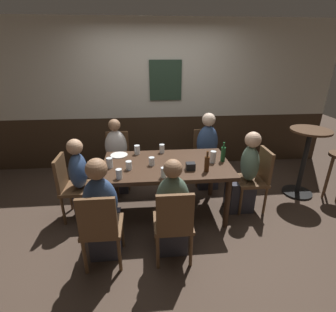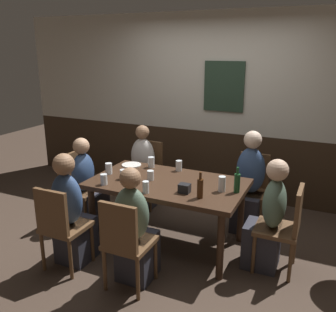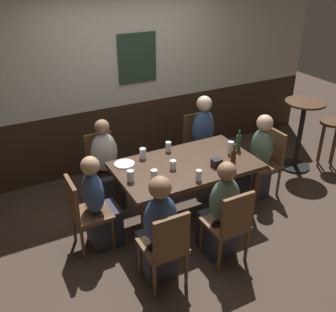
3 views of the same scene
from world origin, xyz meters
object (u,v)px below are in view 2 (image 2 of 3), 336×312
at_px(plate_white_large, 131,165).
at_px(tumbler_short, 109,169).
at_px(person_left_near, 71,217).
at_px(pint_glass_amber, 222,184).
at_px(condiment_caddy, 184,188).
at_px(chair_head_east, 285,225).
at_px(chair_mid_near, 125,240).
at_px(beer_bottle_green, 237,183).
at_px(chair_left_near, 61,224).
at_px(beer_glass_tall, 146,188).
at_px(beer_bottle_brown, 200,188).
at_px(chair_left_far, 147,170).
at_px(person_head_west, 87,190).
at_px(chair_head_west, 76,185).
at_px(person_left_far, 142,174).
at_px(chair_right_far, 252,186).
at_px(person_right_far, 249,189).
at_px(pint_glass_pale, 123,175).
at_px(person_head_east, 268,223).
at_px(dining_table, 168,188).
at_px(beer_glass_half, 150,176).
at_px(highball_clear, 179,166).
at_px(tumbler_water, 151,163).
at_px(person_mid_near, 135,234).
at_px(pint_glass_stout, 104,180).

bearing_deg(plate_white_large, tumbler_short, -101.57).
xyz_separation_m(person_left_near, pint_glass_amber, (1.33, 0.70, 0.31)).
height_order(pint_glass_amber, tumbler_short, pint_glass_amber).
height_order(plate_white_large, condiment_caddy, condiment_caddy).
distance_m(tumbler_short, plate_white_large, 0.39).
bearing_deg(chair_head_east, person_left_near, -159.64).
xyz_separation_m(chair_mid_near, tumbler_short, (-0.71, 0.83, 0.30)).
relative_size(beer_bottle_green, plate_white_large, 1.10).
bearing_deg(beer_bottle_green, chair_left_near, -148.49).
relative_size(beer_glass_tall, beer_bottle_brown, 0.47).
distance_m(chair_left_far, person_head_west, 0.96).
distance_m(chair_head_west, person_left_far, 0.89).
bearing_deg(chair_right_far, person_right_far, -90.00).
distance_m(chair_head_east, pint_glass_amber, 0.71).
bearing_deg(beer_bottle_green, pint_glass_pale, -173.31).
height_order(chair_head_west, chair_left_near, same).
bearing_deg(person_head_east, chair_head_east, 0.00).
xyz_separation_m(dining_table, pint_glass_amber, (0.60, -0.02, 0.15)).
height_order(chair_left_near, beer_glass_half, chair_left_near).
relative_size(dining_table, person_head_west, 1.49).
relative_size(chair_head_west, beer_glass_half, 8.32).
distance_m(chair_right_far, tumbler_short, 1.74).
bearing_deg(chair_head_west, highball_clear, 17.41).
relative_size(person_head_west, tumbler_water, 8.71).
bearing_deg(pint_glass_pale, beer_bottle_brown, -8.54).
relative_size(chair_right_far, person_mid_near, 0.78).
bearing_deg(beer_glass_tall, person_head_east, 18.35).
bearing_deg(person_right_far, person_left_near, -134.80).
xyz_separation_m(beer_glass_tall, pint_glass_stout, (-0.51, 0.02, -0.00)).
distance_m(chair_head_east, tumbler_short, 1.97).
height_order(chair_head_west, pint_glass_stout, chair_head_west).
bearing_deg(chair_left_near, person_head_west, 111.53).
relative_size(dining_table, condiment_caddy, 14.92).
xyz_separation_m(person_right_far, tumbler_short, (-1.43, -0.78, 0.28)).
xyz_separation_m(highball_clear, condiment_caddy, (0.31, -0.59, -0.01)).
height_order(person_left_near, pint_glass_pale, person_left_near).
bearing_deg(chair_head_east, person_left_far, 159.68).
xyz_separation_m(person_head_west, condiment_caddy, (1.35, -0.21, 0.32)).
relative_size(pint_glass_amber, beer_bottle_green, 0.60).
relative_size(person_head_east, beer_glass_tall, 9.33).
relative_size(chair_right_far, pint_glass_amber, 5.64).
height_order(person_head_west, beer_glass_half, person_head_west).
xyz_separation_m(person_head_east, beer_bottle_brown, (-0.61, -0.27, 0.36)).
bearing_deg(chair_right_far, plate_white_large, -157.34).
bearing_deg(plate_white_large, person_right_far, 16.68).
xyz_separation_m(chair_right_far, chair_mid_near, (-0.72, -1.78, 0.00)).
distance_m(chair_left_far, highball_clear, 0.91).
distance_m(pint_glass_amber, beer_bottle_green, 0.15).
xyz_separation_m(chair_head_west, person_left_near, (0.51, -0.73, 0.00)).
distance_m(chair_right_far, plate_white_large, 1.49).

